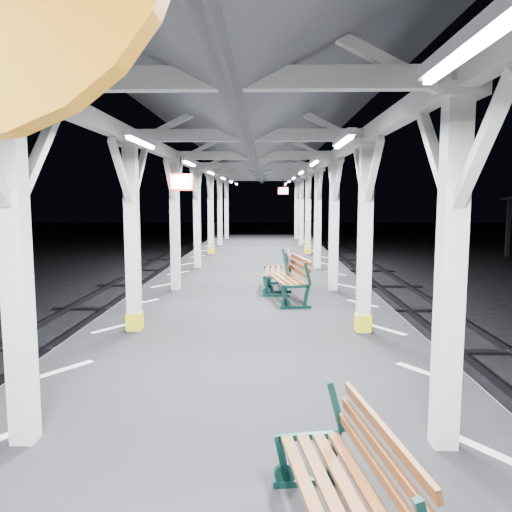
{
  "coord_description": "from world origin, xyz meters",
  "views": [
    {
      "loc": [
        0.33,
        -6.53,
        3.34
      ],
      "look_at": [
        0.11,
        3.2,
        2.2
      ],
      "focal_mm": 35.0,
      "sensor_mm": 36.0,
      "label": 1
    }
  ],
  "objects": [
    {
      "name": "bench_near",
      "position": [
        0.89,
        -3.45,
        1.47
      ],
      "size": [
        0.85,
        1.71,
        0.89
      ],
      "rotation": [
        0.0,
        0.0,
        0.15
      ],
      "color": "#0C2C28",
      "rests_on": "platform"
    },
    {
      "name": "hazard_stripes_right",
      "position": [
        2.45,
        0.0,
        1.0
      ],
      "size": [
        1.0,
        48.0,
        0.01
      ],
      "primitive_type": "cube",
      "color": "silver",
      "rests_on": "platform"
    },
    {
      "name": "hazard_stripes_left",
      "position": [
        -2.45,
        0.0,
        1.0
      ],
      "size": [
        1.0,
        48.0,
        0.01
      ],
      "primitive_type": "cube",
      "color": "silver",
      "rests_on": "platform"
    },
    {
      "name": "bench_far",
      "position": [
        0.66,
        5.96,
        1.53
      ],
      "size": [
        0.71,
        1.83,
        0.99
      ],
      "rotation": [
        0.0,
        0.0,
        -0.02
      ],
      "color": "#0C2C28",
      "rests_on": "platform"
    },
    {
      "name": "bench_mid",
      "position": [
        0.87,
        4.72,
        1.53
      ],
      "size": [
        1.02,
        1.95,
        1.0
      ],
      "rotation": [
        0.0,
        0.0,
        0.19
      ],
      "color": "#0C2C28",
      "rests_on": "platform"
    },
    {
      "name": "ground",
      "position": [
        0.0,
        0.0,
        0.0
      ],
      "size": [
        120.0,
        120.0,
        0.0
      ],
      "primitive_type": "plane",
      "color": "black",
      "rests_on": "ground"
    },
    {
      "name": "platform",
      "position": [
        0.0,
        0.0,
        0.5
      ],
      "size": [
        6.0,
        50.0,
        1.0
      ],
      "primitive_type": "cube",
      "color": "black",
      "rests_on": "ground"
    },
    {
      "name": "canopy",
      "position": [
        0.0,
        -0.02,
        4.56
      ],
      "size": [
        5.4,
        49.0,
        4.65
      ],
      "color": "beige",
      "rests_on": "platform"
    }
  ]
}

